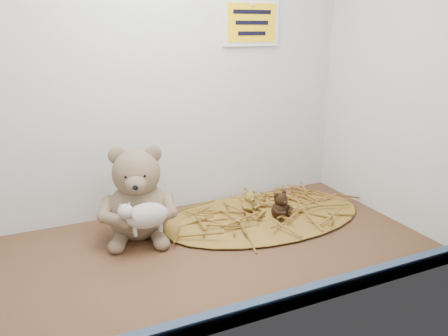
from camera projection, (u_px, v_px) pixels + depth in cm
name	position (u px, v px, depth cm)	size (l,w,h in cm)	color
alcove_shell	(178.00, 66.00, 103.07)	(120.40, 60.20, 90.40)	#482C19
front_rail	(248.00, 311.00, 83.51)	(119.28, 2.20, 3.60)	#334862
straw_bed	(264.00, 216.00, 129.01)	(61.83, 35.90, 1.20)	brown
main_teddy	(137.00, 192.00, 114.20)	(20.19, 21.32, 25.04)	#7B624B
toy_lamb	(147.00, 216.00, 107.33)	(13.95, 8.51, 9.01)	beige
mini_teddy_tan	(249.00, 201.00, 129.63)	(5.54, 5.85, 6.87)	olive
mini_teddy_brown	(280.00, 204.00, 125.76)	(6.41, 6.76, 7.95)	black
wall_sign	(251.00, 23.00, 129.43)	(16.00, 1.20, 11.00)	#FFBA0D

